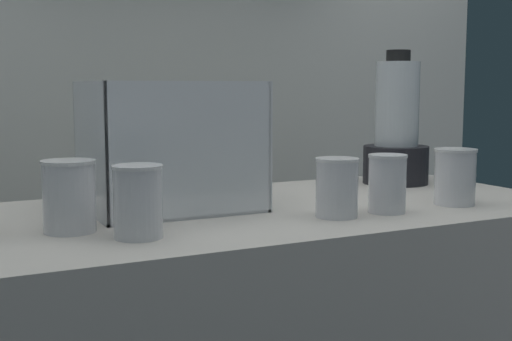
{
  "coord_description": "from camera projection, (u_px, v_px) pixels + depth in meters",
  "views": [
    {
      "loc": [
        -0.65,
        -1.27,
        1.16
      ],
      "look_at": [
        0.0,
        0.0,
        0.98
      ],
      "focal_mm": 47.66,
      "sensor_mm": 36.0,
      "label": 1
    }
  ],
  "objects": [
    {
      "name": "carrot_display_bin",
      "position": [
        172.0,
        170.0,
        1.42
      ],
      "size": [
        0.34,
        0.26,
        0.27
      ],
      "color": "white",
      "rests_on": "counter"
    },
    {
      "name": "juice_cup_beet_right",
      "position": [
        337.0,
        191.0,
        1.34
      ],
      "size": [
        0.09,
        0.09,
        0.12
      ],
      "color": "white",
      "rests_on": "counter"
    },
    {
      "name": "back_wall_unit",
      "position": [
        143.0,
        51.0,
        2.08
      ],
      "size": [
        2.6,
        0.24,
        2.5
      ],
      "color": "silver",
      "rests_on": "ground_plane"
    },
    {
      "name": "juice_cup_mango_left",
      "position": [
        69.0,
        200.0,
        1.2
      ],
      "size": [
        0.1,
        0.1,
        0.13
      ],
      "color": "white",
      "rests_on": "counter"
    },
    {
      "name": "juice_cup_mango_middle",
      "position": [
        138.0,
        205.0,
        1.15
      ],
      "size": [
        0.09,
        0.09,
        0.12
      ],
      "color": "white",
      "rests_on": "counter"
    },
    {
      "name": "juice_cup_beet_far_right",
      "position": [
        387.0,
        187.0,
        1.38
      ],
      "size": [
        0.08,
        0.08,
        0.12
      ],
      "color": "white",
      "rests_on": "counter"
    },
    {
      "name": "juice_cup_beet_rightmost",
      "position": [
        455.0,
        179.0,
        1.48
      ],
      "size": [
        0.09,
        0.09,
        0.12
      ],
      "color": "white",
      "rests_on": "counter"
    },
    {
      "name": "blender_pitcher",
      "position": [
        396.0,
        134.0,
        1.79
      ],
      "size": [
        0.17,
        0.17,
        0.35
      ],
      "color": "black",
      "rests_on": "counter"
    }
  ]
}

